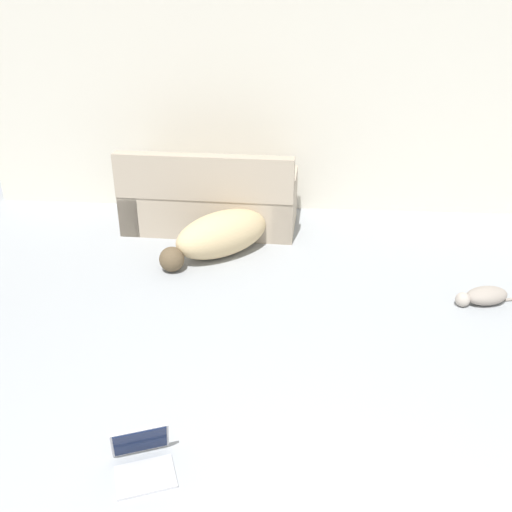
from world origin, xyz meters
name	(u,v)px	position (x,y,z in m)	size (l,w,h in m)	color
wall_back	(314,86)	(0.00, 4.79, 1.32)	(7.01, 0.06, 2.64)	beige
couch	(211,202)	(-1.01, 4.18, 0.27)	(1.74, 0.86, 0.84)	tan
dog	(220,235)	(-0.83, 3.54, 0.20)	(1.11, 1.01, 0.41)	tan
cat	(483,296)	(1.35, 2.82, 0.07)	(0.52, 0.27, 0.14)	gray
laptop_open	(142,455)	(-0.91, 0.99, 0.07)	(0.39, 0.39, 0.23)	#B7B7BC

